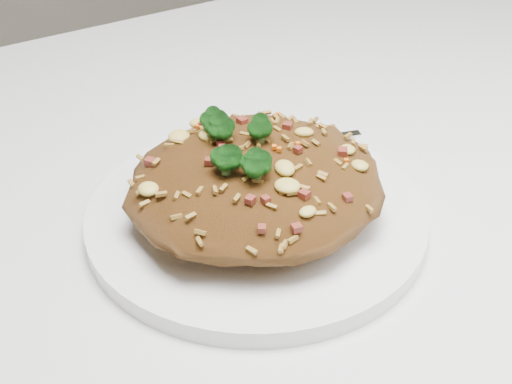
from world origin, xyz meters
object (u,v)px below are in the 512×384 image
at_px(fried_rice, 255,173).
at_px(fork, 278,145).
at_px(plate, 256,216).
at_px(dining_table, 295,270).

height_order(fried_rice, fork, fried_rice).
distance_m(plate, fork, 0.09).
relative_size(dining_table, fork, 7.53).
bearing_deg(fork, fried_rice, -117.14).
xyz_separation_m(dining_table, plate, (-0.06, -0.02, 0.10)).
bearing_deg(fork, dining_table, -81.63).
xyz_separation_m(fried_rice, fork, (0.06, 0.06, -0.03)).
height_order(plate, fried_rice, fried_rice).
height_order(dining_table, fried_rice, fried_rice).
distance_m(fried_rice, fork, 0.09).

